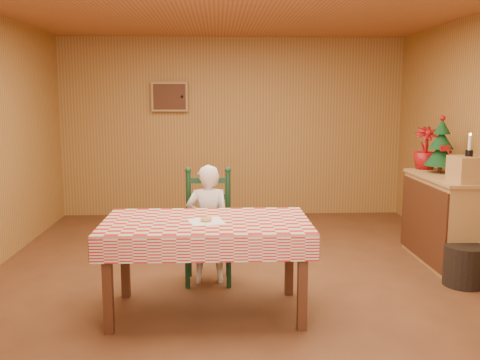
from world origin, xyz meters
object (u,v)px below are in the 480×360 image
at_px(shelf_unit, 446,220).
at_px(crate, 468,169).
at_px(seated_child, 208,224).
at_px(christmas_tree, 441,147).
at_px(dining_table, 206,230).
at_px(ladder_chair, 208,229).
at_px(storage_bin, 464,266).

xyz_separation_m(shelf_unit, crate, (0.01, -0.40, 0.59)).
xyz_separation_m(seated_child, crate, (2.50, 0.10, 0.49)).
distance_m(shelf_unit, christmas_tree, 0.79).
distance_m(dining_table, crate, 2.66).
xyz_separation_m(seated_child, christmas_tree, (2.50, 0.75, 0.65)).
xyz_separation_m(crate, christmas_tree, (-0.00, 0.65, 0.16)).
bearing_deg(crate, shelf_unit, 91.23).
xyz_separation_m(ladder_chair, shelf_unit, (2.49, 0.45, -0.04)).
bearing_deg(dining_table, seated_child, 90.00).
bearing_deg(ladder_chair, dining_table, -90.00).
relative_size(crate, christmas_tree, 0.48).
relative_size(dining_table, christmas_tree, 2.67).
distance_m(ladder_chair, seated_child, 0.08).
bearing_deg(seated_child, dining_table, 90.00).
height_order(christmas_tree, storage_bin, christmas_tree).
height_order(ladder_chair, shelf_unit, ladder_chair).
height_order(dining_table, storage_bin, dining_table).
bearing_deg(christmas_tree, crate, -90.00).
bearing_deg(seated_child, crate, -177.65).
bearing_deg(christmas_tree, dining_table, -149.36).
height_order(dining_table, seated_child, seated_child).
distance_m(shelf_unit, storage_bin, 0.76).
bearing_deg(dining_table, shelf_unit, 26.30).
relative_size(dining_table, crate, 5.52).
bearing_deg(christmas_tree, ladder_chair, -164.47).
height_order(ladder_chair, seated_child, seated_child).
xyz_separation_m(christmas_tree, storage_bin, (-0.12, -0.95, -1.02)).
bearing_deg(storage_bin, shelf_unit, 81.10).
bearing_deg(ladder_chair, crate, 1.04).
xyz_separation_m(ladder_chair, seated_child, (0.00, -0.06, 0.06)).
distance_m(dining_table, christmas_tree, 2.96).
height_order(shelf_unit, storage_bin, shelf_unit).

